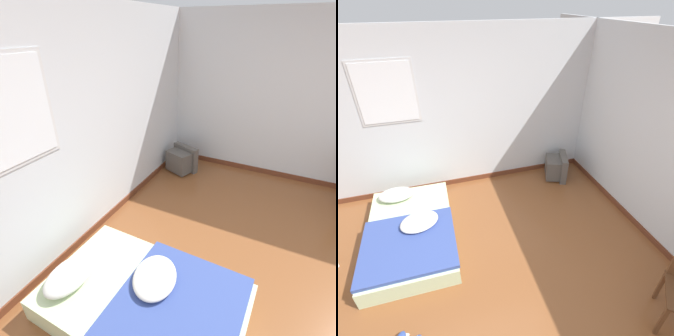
{
  "view_description": "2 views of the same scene",
  "coord_description": "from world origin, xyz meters",
  "views": [
    {
      "loc": [
        -2.0,
        0.49,
        2.34
      ],
      "look_at": [
        0.63,
        1.8,
        0.74
      ],
      "focal_mm": 28.0,
      "sensor_mm": 36.0,
      "label": 1
    },
    {
      "loc": [
        -0.25,
        -1.47,
        2.87
      ],
      "look_at": [
        0.72,
        1.65,
        0.73
      ],
      "focal_mm": 28.0,
      "sensor_mm": 36.0,
      "label": 2
    }
  ],
  "objects": [
    {
      "name": "ground_plane",
      "position": [
        0.0,
        0.0,
        0.0
      ],
      "size": [
        20.0,
        20.0,
        0.0
      ],
      "primitive_type": "plane",
      "color": "brown"
    },
    {
      "name": "wall_back",
      "position": [
        -0.01,
        2.53,
        1.29
      ],
      "size": [
        7.29,
        0.08,
        2.6
      ],
      "color": "silver",
      "rests_on": "ground_plane"
    },
    {
      "name": "wall_right",
      "position": [
        2.47,
        0.0,
        1.29
      ],
      "size": [
        0.08,
        7.41,
        2.6
      ],
      "color": "silver",
      "rests_on": "ground_plane"
    },
    {
      "name": "mattress_bed",
      "position": [
        -0.75,
        1.36,
        0.15
      ],
      "size": [
        1.17,
        1.81,
        0.38
      ],
      "color": "beige",
      "rests_on": "ground_plane"
    },
    {
      "name": "crt_tv",
      "position": [
        1.86,
        2.14,
        0.22
      ],
      "size": [
        0.5,
        0.56,
        0.46
      ],
      "color": "#56514C",
      "rests_on": "ground_plane"
    }
  ]
}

